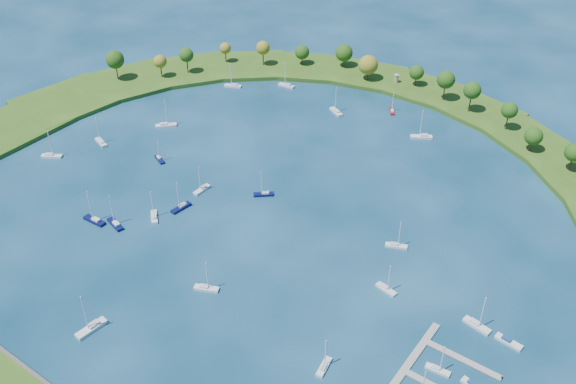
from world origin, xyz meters
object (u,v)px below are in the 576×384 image
Objects in this scene: moored_boat_0 at (422,136)px; moored_boat_16 at (160,159)px; moored_boat_5 at (392,111)px; moored_boat_11 at (336,111)px; moored_boat_7 at (386,288)px; docked_boat_8 at (438,369)px; moored_boat_6 at (115,223)px; moored_boat_8 at (166,125)px; moored_boat_18 at (94,220)px; docked_boat_10 at (477,324)px; harbor_tower at (396,78)px; moored_boat_19 at (202,189)px; moored_boat_9 at (51,155)px; moored_boat_12 at (91,327)px; moored_boat_14 at (264,193)px; moored_boat_10 at (154,216)px; moored_boat_20 at (101,142)px; moored_boat_17 at (206,288)px; moored_boat_4 at (324,366)px; moored_boat_13 at (181,207)px; moored_boat_3 at (233,85)px; moored_boat_21 at (287,85)px; moored_boat_1 at (396,245)px; docked_boat_11 at (508,342)px.

moored_boat_16 is at bearing 12.23° from moored_boat_0.
moored_boat_5 is 26.18m from moored_boat_11.
docked_boat_8 is (27.06, -19.77, -0.01)m from moored_boat_7.
moored_boat_6 is 71.55m from moored_boat_8.
docked_boat_10 is (132.20, 32.87, -0.02)m from moored_boat_18.
moored_boat_19 reaches higher than harbor_tower.
moored_boat_11 is 0.95× the size of moored_boat_18.
moored_boat_12 is (88.43, -53.82, 0.06)m from moored_boat_9.
moored_boat_9 reaches higher than moored_boat_7.
moored_boat_12 reaches higher than moored_boat_7.
moored_boat_14 is 1.08× the size of docked_boat_8.
moored_boat_20 is (-56.41, 23.97, 0.03)m from moored_boat_10.
moored_boat_17 reaches higher than harbor_tower.
moored_boat_4 is 0.75× the size of moored_boat_12.
moored_boat_8 is 1.11× the size of moored_boat_20.
moored_boat_13 is at bearing -164.04° from moored_boat_7.
moored_boat_17 is 1.13× the size of docked_boat_8.
harbor_tower is at bearing 136.53° from docked_boat_10.
moored_boat_3 is 0.87× the size of moored_boat_12.
moored_boat_20 is 1.00× the size of moored_boat_21.
moored_boat_1 is at bearing 136.62° from moored_boat_21.
moored_boat_21 is (-15.10, 126.08, -0.01)m from moored_boat_6.
moored_boat_13 reaches higher than docked_boat_8.
moored_boat_1 reaches higher than moored_boat_5.
moored_boat_5 is 0.86× the size of moored_boat_10.
harbor_tower is 196.71m from moored_boat_12.
moored_boat_20 reaches higher than moored_boat_7.
moored_boat_18 reaches higher than moored_boat_13.
moored_boat_8 is 67.16m from moored_boat_10.
moored_boat_3 is 1.02× the size of moored_boat_13.
moored_boat_17 reaches higher than moored_boat_7.
moored_boat_11 reaches higher than moored_boat_16.
moored_boat_7 is 0.89× the size of moored_boat_13.
moored_boat_0 is 141.38m from moored_boat_18.
moored_boat_12 reaches higher than docked_boat_10.
moored_boat_3 reaches higher than moored_boat_21.
moored_boat_6 reaches higher than moored_boat_19.
moored_boat_17 is at bearing -149.55° from moored_boat_1.
moored_boat_12 is at bearing 17.10° from moored_boat_19.
moored_boat_13 is at bearing -132.27° from moored_boat_18.
moored_boat_19 is (-51.27, -85.64, -0.07)m from moored_boat_0.
moored_boat_19 reaches higher than docked_boat_11.
moored_boat_9 reaches higher than moored_boat_10.
moored_boat_16 is at bearing -98.88° from moored_boat_8.
harbor_tower is 0.31× the size of moored_boat_8.
moored_boat_5 is 0.80× the size of moored_boat_21.
moored_boat_18 is (-7.69, -2.96, 0.02)m from moored_boat_6.
moored_boat_12 reaches higher than moored_boat_8.
moored_boat_8 reaches higher than moored_boat_10.
moored_boat_7 is at bearing 123.34° from moored_boat_14.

